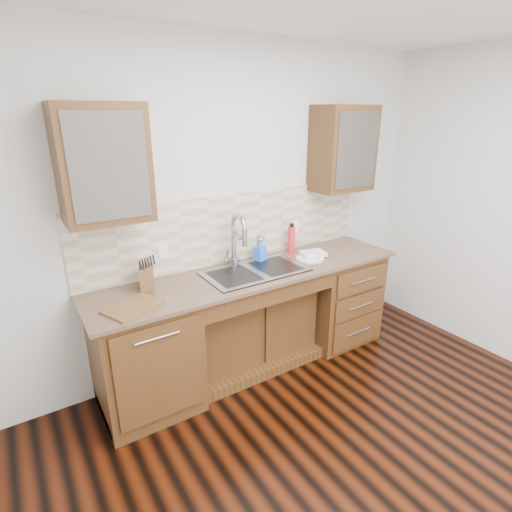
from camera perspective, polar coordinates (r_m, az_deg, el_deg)
ground at (r=2.95m, az=17.04°, el=-29.08°), size 4.00×3.50×0.10m
wall_back at (r=3.45m, az=-3.62°, el=6.60°), size 4.00×0.10×2.70m
base_cabinet_left at (r=3.16m, az=-15.52°, el=-13.49°), size 0.70×0.62×0.88m
base_cabinet_center at (r=3.60m, az=-1.14°, el=-9.95°), size 1.20×0.44×0.70m
base_cabinet_right at (r=4.02m, az=11.22°, el=-5.55°), size 0.70×0.62×0.88m
countertop at (r=3.28m, az=-0.24°, el=-2.43°), size 2.70×0.65×0.03m
backsplash at (r=3.43m, az=-3.07°, el=4.05°), size 2.70×0.02×0.59m
sink at (r=3.29m, az=-0.09°, el=-3.64°), size 0.84×0.46×0.19m
faucet at (r=3.34m, az=-3.23°, el=1.92°), size 0.04×0.04×0.40m
filter_tap at (r=3.50m, az=0.27°, el=1.40°), size 0.02×0.02×0.24m
upper_cabinet_left at (r=2.79m, az=-21.06°, el=12.16°), size 0.55×0.34×0.75m
upper_cabinet_right at (r=3.83m, az=12.28°, el=14.73°), size 0.55×0.34×0.75m
outlet_left at (r=3.19m, az=-13.11°, el=0.72°), size 0.08×0.01×0.12m
outlet_right at (r=3.79m, az=5.63°, el=4.20°), size 0.08×0.01×0.12m
soap_bottle at (r=3.47m, az=0.56°, el=0.80°), size 0.11×0.11×0.19m
water_bottle at (r=3.69m, az=5.07°, el=2.34°), size 0.07×0.07×0.25m
plate at (r=3.57m, az=7.70°, el=-0.35°), size 0.32×0.32×0.01m
dish_towel at (r=3.62m, az=8.15°, el=0.34°), size 0.24×0.20×0.03m
knife_block at (r=3.02m, az=-15.32°, el=-3.03°), size 0.14×0.18×0.18m
cutting_board at (r=2.79m, az=-17.17°, el=-6.98°), size 0.42×0.36×0.02m
cup_left_a at (r=2.78m, az=-22.49°, el=10.94°), size 0.15×0.15×0.10m
cup_left_b at (r=2.81m, az=-19.87°, el=11.28°), size 0.13×0.13×0.10m
cup_right_a at (r=3.79m, az=11.64°, el=14.03°), size 0.17×0.17×0.11m
cup_right_b at (r=3.94m, az=13.87°, el=14.00°), size 0.14×0.14×0.10m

